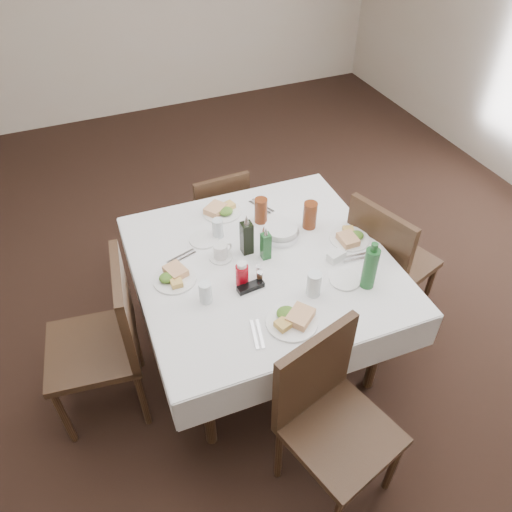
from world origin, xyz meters
The scene contains 33 objects.
ground_plane centered at (0.00, 0.00, 0.00)m, with size 7.00×7.00×0.00m, color black.
room_shell centered at (0.00, 0.00, 1.71)m, with size 6.04×7.04×2.80m.
dining_table centered at (0.09, -0.20, 0.69)m, with size 1.42×1.42×0.76m.
chair_north centered at (0.13, 0.67, 0.47)m, with size 0.40×0.40×0.82m.
chair_south centered at (0.06, -1.05, 0.56)m, with size 0.57×0.57×0.98m.
chair_east centered at (0.90, -0.26, 0.55)m, with size 0.58×0.58×0.97m.
chair_west centered at (-0.80, -0.23, 0.57)m, with size 0.53×0.53×1.01m.
meal_north centered at (0.03, 0.30, 0.78)m, with size 0.24×0.24×0.05m.
meal_south centered at (0.05, -0.66, 0.78)m, with size 0.26×0.26×0.06m.
meal_east centered at (0.63, -0.23, 0.78)m, with size 0.23×0.23×0.05m.
meal_west centered at (-0.40, -0.15, 0.78)m, with size 0.23×0.23×0.05m.
side_plate_a centered at (-0.15, 0.09, 0.77)m, with size 0.17×0.17×0.01m.
side_plate_b centered at (0.43, -0.51, 0.77)m, with size 0.17×0.17×0.01m.
water_n centered at (-0.06, 0.10, 0.82)m, with size 0.06×0.06×0.12m.
water_s centered at (0.23, -0.53, 0.83)m, with size 0.07×0.07×0.14m.
water_e centered at (0.47, -0.02, 0.83)m, with size 0.07×0.07×0.13m.
water_w centered at (-0.29, -0.36, 0.82)m, with size 0.07×0.07×0.12m.
iced_tea_a centered at (0.22, 0.13, 0.84)m, with size 0.08×0.08×0.16m.
iced_tea_b centered at (0.47, -0.03, 0.85)m, with size 0.08×0.08×0.17m.
bread_basket centered at (0.27, -0.05, 0.80)m, with size 0.21×0.21×0.07m.
oil_cruet_dark centered at (0.04, -0.09, 0.87)m, with size 0.06×0.06×0.26m.
oil_cruet_green centered at (0.12, -0.18, 0.85)m, with size 0.05×0.05×0.21m.
ketchup_bottle centered at (-0.08, -0.32, 0.83)m, with size 0.07×0.07×0.15m.
salt_shaker centered at (0.03, -0.30, 0.79)m, with size 0.03×0.03×0.07m.
pepper_shaker centered at (0.01, -0.34, 0.80)m, with size 0.03×0.03×0.07m.
coffee_mug centered at (-0.11, -0.09, 0.80)m, with size 0.14×0.13×0.09m.
sunglasses centered at (-0.05, -0.38, 0.78)m, with size 0.15×0.06×0.03m.
green_bottle centered at (0.52, -0.59, 0.89)m, with size 0.07×0.07×0.28m.
sugar_caddy centered at (0.47, -0.35, 0.79)m, with size 0.11×0.08×0.05m.
cutlery_n centered at (0.28, 0.26, 0.77)m, with size 0.11×0.19×0.01m.
cutlery_s centered at (-0.14, -0.67, 0.77)m, with size 0.08×0.18×0.01m.
cutlery_e centered at (0.60, -0.39, 0.77)m, with size 0.21×0.07×0.01m.
cutlery_w centered at (-0.31, 0.00, 0.77)m, with size 0.18×0.09×0.01m.
Camera 1 is at (-0.73, -2.06, 2.63)m, focal length 35.00 mm.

